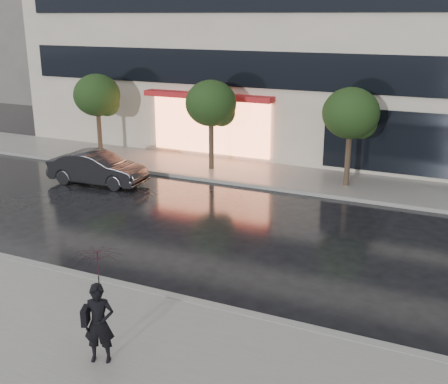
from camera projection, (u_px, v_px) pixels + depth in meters
The scene contains 11 objects.
ground at pixel (146, 273), 15.01m from camera, with size 120.00×120.00×0.00m, color black.
sidewalk_near at pixel (64, 330), 12.18m from camera, with size 60.00×4.50×0.12m, color slate.
sidewalk_far at pixel (277, 176), 23.83m from camera, with size 60.00×3.50×0.12m, color slate.
curb_near at pixel (124, 286), 14.12m from camera, with size 60.00×0.25×0.14m, color gray.
curb_far at pixel (262, 187), 22.32m from camera, with size 60.00×0.25×0.14m, color gray.
bg_building_left at pixel (29, 23), 47.00m from camera, with size 14.00×10.00×12.00m, color #59544F.
tree_far_west at pixel (99, 97), 26.41m from camera, with size 2.20×2.20×3.99m.
tree_mid_west at pixel (213, 105), 23.98m from camera, with size 2.20×2.20×3.99m.
tree_mid_east at pixel (352, 115), 21.54m from camera, with size 2.20×2.20×3.99m.
parked_car at pixel (97, 168), 22.75m from camera, with size 1.41×4.04×1.33m, color black.
pedestrian_with_umbrella at pixel (98, 288), 10.54m from camera, with size 1.29×1.30×2.36m.
Camera 1 is at (7.71, -11.47, 6.59)m, focal length 45.00 mm.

